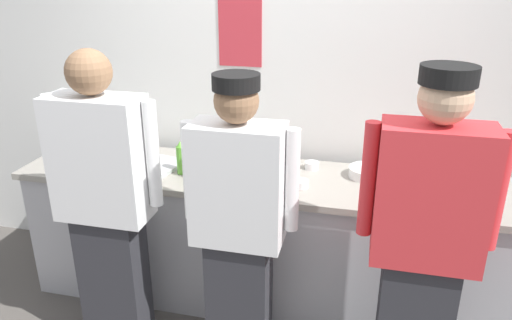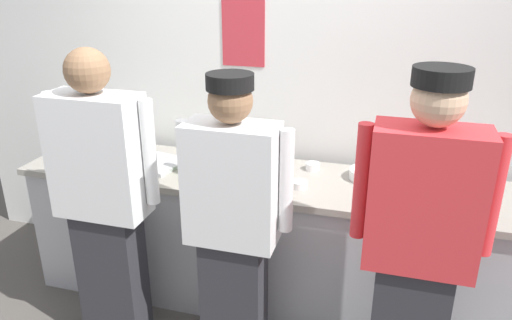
{
  "view_description": "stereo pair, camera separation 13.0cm",
  "coord_description": "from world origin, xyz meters",
  "px_view_note": "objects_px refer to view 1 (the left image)",
  "views": [
    {
      "loc": [
        0.53,
        -2.33,
        2.08
      ],
      "look_at": [
        -0.11,
        0.37,
        0.98
      ],
      "focal_mm": 34.47,
      "sensor_mm": 36.0,
      "label": 1
    },
    {
      "loc": [
        0.66,
        -2.29,
        2.08
      ],
      "look_at": [
        -0.11,
        0.37,
        0.98
      ],
      "focal_mm": 34.47,
      "sensor_mm": 36.0,
      "label": 2
    }
  ],
  "objects_px": {
    "plate_stack_front": "(88,157)",
    "sheet_tray": "(143,163)",
    "ramekin_red_sauce": "(301,183)",
    "chefs_knife": "(452,196)",
    "chef_near_left": "(105,202)",
    "mixing_bowl_steel": "(257,165)",
    "squeeze_bottle_secondary": "(407,175)",
    "chef_center": "(238,224)",
    "plate_stack_rear": "(368,172)",
    "ramekin_orange_sauce": "(449,178)",
    "squeeze_bottle_primary": "(181,158)",
    "ramekin_green_sauce": "(312,165)",
    "squeeze_bottle_spare": "(193,162)",
    "chef_far_right": "(425,240)",
    "ramekin_yellow_sauce": "(215,164)",
    "deli_cup": "(384,183)"
  },
  "relations": [
    {
      "from": "sheet_tray",
      "to": "ramekin_yellow_sauce",
      "type": "xyz_separation_m",
      "value": [
        0.47,
        0.05,
        0.01
      ]
    },
    {
      "from": "squeeze_bottle_spare",
      "to": "ramekin_orange_sauce",
      "type": "xyz_separation_m",
      "value": [
        1.49,
        0.29,
        -0.07
      ]
    },
    {
      "from": "chef_center",
      "to": "chefs_knife",
      "type": "distance_m",
      "value": 1.2
    },
    {
      "from": "chef_far_right",
      "to": "ramekin_orange_sauce",
      "type": "relative_size",
      "value": 18.93
    },
    {
      "from": "chef_center",
      "to": "squeeze_bottle_secondary",
      "type": "distance_m",
      "value": 1.03
    },
    {
      "from": "mixing_bowl_steel",
      "to": "squeeze_bottle_secondary",
      "type": "bearing_deg",
      "value": -1.36
    },
    {
      "from": "chef_near_left",
      "to": "plate_stack_rear",
      "type": "xyz_separation_m",
      "value": [
        1.34,
        0.72,
        0.01
      ]
    },
    {
      "from": "chef_far_right",
      "to": "ramekin_yellow_sauce",
      "type": "relative_size",
      "value": 21.08
    },
    {
      "from": "sheet_tray",
      "to": "ramekin_orange_sauce",
      "type": "xyz_separation_m",
      "value": [
        1.88,
        0.17,
        0.01
      ]
    },
    {
      "from": "chef_far_right",
      "to": "ramekin_orange_sauce",
      "type": "distance_m",
      "value": 0.81
    },
    {
      "from": "squeeze_bottle_spare",
      "to": "squeeze_bottle_primary",
      "type": "bearing_deg",
      "value": 153.91
    },
    {
      "from": "squeeze_bottle_primary",
      "to": "plate_stack_rear",
      "type": "bearing_deg",
      "value": 10.69
    },
    {
      "from": "chef_center",
      "to": "ramekin_red_sauce",
      "type": "height_order",
      "value": "chef_center"
    },
    {
      "from": "plate_stack_front",
      "to": "ramekin_orange_sauce",
      "type": "relative_size",
      "value": 2.34
    },
    {
      "from": "plate_stack_front",
      "to": "sheet_tray",
      "type": "relative_size",
      "value": 0.43
    },
    {
      "from": "plate_stack_front",
      "to": "mixing_bowl_steel",
      "type": "relative_size",
      "value": 0.6
    },
    {
      "from": "squeeze_bottle_secondary",
      "to": "ramekin_yellow_sauce",
      "type": "xyz_separation_m",
      "value": [
        -1.16,
        0.04,
        -0.06
      ]
    },
    {
      "from": "chef_near_left",
      "to": "plate_stack_front",
      "type": "height_order",
      "value": "chef_near_left"
    },
    {
      "from": "chef_center",
      "to": "ramekin_red_sauce",
      "type": "bearing_deg",
      "value": 62.64
    },
    {
      "from": "plate_stack_rear",
      "to": "deli_cup",
      "type": "bearing_deg",
      "value": -61.64
    },
    {
      "from": "squeeze_bottle_primary",
      "to": "ramekin_green_sauce",
      "type": "height_order",
      "value": "squeeze_bottle_primary"
    },
    {
      "from": "chef_far_right",
      "to": "sheet_tray",
      "type": "distance_m",
      "value": 1.79
    },
    {
      "from": "chef_center",
      "to": "ramekin_orange_sauce",
      "type": "relative_size",
      "value": 18.01
    },
    {
      "from": "chef_near_left",
      "to": "plate_stack_front",
      "type": "distance_m",
      "value": 0.7
    },
    {
      "from": "ramekin_red_sauce",
      "to": "ramekin_yellow_sauce",
      "type": "distance_m",
      "value": 0.59
    },
    {
      "from": "squeeze_bottle_primary",
      "to": "squeeze_bottle_secondary",
      "type": "xyz_separation_m",
      "value": [
        1.33,
        0.09,
        -0.02
      ]
    },
    {
      "from": "plate_stack_rear",
      "to": "ramekin_orange_sauce",
      "type": "height_order",
      "value": "plate_stack_rear"
    },
    {
      "from": "ramekin_red_sauce",
      "to": "ramekin_green_sauce",
      "type": "distance_m",
      "value": 0.29
    },
    {
      "from": "squeeze_bottle_secondary",
      "to": "ramekin_red_sauce",
      "type": "xyz_separation_m",
      "value": [
        -0.59,
        -0.12,
        -0.06
      ]
    },
    {
      "from": "mixing_bowl_steel",
      "to": "sheet_tray",
      "type": "relative_size",
      "value": 0.71
    },
    {
      "from": "sheet_tray",
      "to": "squeeze_bottle_secondary",
      "type": "distance_m",
      "value": 1.63
    },
    {
      "from": "chefs_knife",
      "to": "deli_cup",
      "type": "bearing_deg",
      "value": -179.85
    },
    {
      "from": "mixing_bowl_steel",
      "to": "squeeze_bottle_secondary",
      "type": "height_order",
      "value": "squeeze_bottle_secondary"
    },
    {
      "from": "plate_stack_rear",
      "to": "ramekin_orange_sauce",
      "type": "xyz_separation_m",
      "value": [
        0.47,
        0.04,
        -0.0
      ]
    },
    {
      "from": "squeeze_bottle_spare",
      "to": "chefs_knife",
      "type": "height_order",
      "value": "squeeze_bottle_spare"
    },
    {
      "from": "mixing_bowl_steel",
      "to": "plate_stack_front",
      "type": "bearing_deg",
      "value": -175.91
    },
    {
      "from": "ramekin_green_sauce",
      "to": "sheet_tray",
      "type": "bearing_deg",
      "value": -170.39
    },
    {
      "from": "squeeze_bottle_spare",
      "to": "chef_near_left",
      "type": "bearing_deg",
      "value": -124.31
    },
    {
      "from": "chef_near_left",
      "to": "ramekin_orange_sauce",
      "type": "height_order",
      "value": "chef_near_left"
    },
    {
      "from": "chefs_knife",
      "to": "ramekin_orange_sauce",
      "type": "bearing_deg",
      "value": 87.96
    },
    {
      "from": "plate_stack_rear",
      "to": "chefs_knife",
      "type": "bearing_deg",
      "value": -20.9
    },
    {
      "from": "chef_near_left",
      "to": "deli_cup",
      "type": "distance_m",
      "value": 1.54
    },
    {
      "from": "chef_center",
      "to": "ramekin_yellow_sauce",
      "type": "distance_m",
      "value": 0.71
    },
    {
      "from": "plate_stack_front",
      "to": "ramekin_green_sauce",
      "type": "distance_m",
      "value": 1.45
    },
    {
      "from": "ramekin_red_sauce",
      "to": "chefs_knife",
      "type": "height_order",
      "value": "ramekin_red_sauce"
    },
    {
      "from": "squeeze_bottle_secondary",
      "to": "ramekin_orange_sauce",
      "type": "relative_size",
      "value": 1.97
    },
    {
      "from": "plate_stack_rear",
      "to": "squeeze_bottle_primary",
      "type": "xyz_separation_m",
      "value": [
        -1.11,
        -0.21,
        0.07
      ]
    },
    {
      "from": "chef_center",
      "to": "squeeze_bottle_primary",
      "type": "distance_m",
      "value": 0.72
    },
    {
      "from": "chefs_knife",
      "to": "squeeze_bottle_secondary",
      "type": "bearing_deg",
      "value": 166.9
    },
    {
      "from": "squeeze_bottle_secondary",
      "to": "sheet_tray",
      "type": "bearing_deg",
      "value": -179.59
    }
  ]
}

